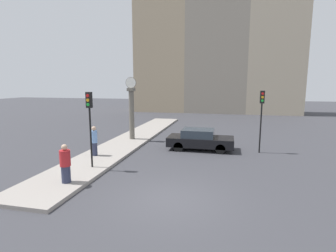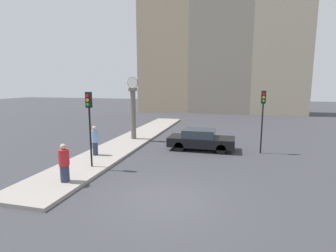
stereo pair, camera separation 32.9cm
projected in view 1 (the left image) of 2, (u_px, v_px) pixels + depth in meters
name	position (u px, v px, depth m)	size (l,w,h in m)	color
ground_plane	(169.00, 199.00, 9.75)	(120.00, 120.00, 0.00)	#38383D
sidewalk_corner	(132.00, 139.00, 19.87)	(2.70, 22.77, 0.16)	gray
building_row	(212.00, 53.00, 38.13)	(23.65, 5.00, 18.51)	tan
sedan_car	(200.00, 139.00, 17.01)	(4.22, 1.83, 1.35)	black
traffic_light_near	(90.00, 114.00, 12.62)	(0.26, 0.24, 3.71)	black
traffic_light_far	(262.00, 109.00, 15.89)	(0.26, 0.24, 3.84)	black
street_clock	(132.00, 110.00, 19.31)	(0.81, 0.49, 4.56)	#666056
pedestrian_blue_stripe	(94.00, 141.00, 15.00)	(0.36, 0.36, 1.71)	#2D334C
pedestrian_red_top	(65.00, 164.00, 10.89)	(0.44, 0.44, 1.64)	#2D334C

